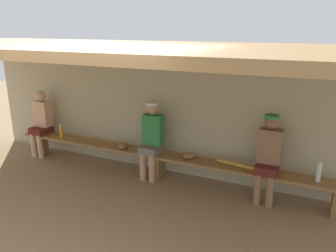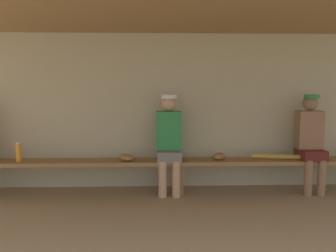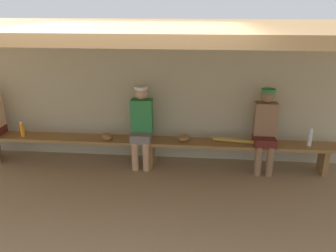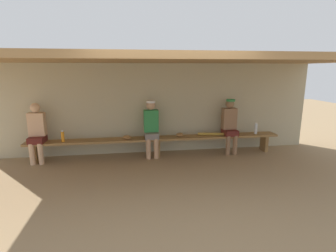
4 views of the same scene
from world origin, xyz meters
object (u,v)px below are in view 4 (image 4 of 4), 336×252
at_px(player_shirtless_tan, 151,126).
at_px(water_bottle_clear, 256,129).
at_px(baseball_glove_worn, 180,135).
at_px(player_near_post, 37,130).
at_px(player_in_red, 230,123).
at_px(water_bottle_orange, 63,136).
at_px(baseball_glove_tan, 127,137).
at_px(baseball_bat, 214,134).
at_px(bench, 158,140).

height_order(player_shirtless_tan, water_bottle_clear, player_shirtless_tan).
bearing_deg(baseball_glove_worn, player_near_post, -60.10).
relative_size(player_near_post, player_in_red, 0.99).
distance_m(water_bottle_orange, water_bottle_clear, 4.64).
bearing_deg(player_shirtless_tan, player_near_post, -179.99).
xyz_separation_m(player_near_post, baseball_glove_worn, (3.24, 0.02, -0.22)).
distance_m(player_near_post, water_bottle_orange, 0.57).
relative_size(baseball_glove_tan, baseball_bat, 0.29).
distance_m(water_bottle_clear, baseball_glove_tan, 3.21).
height_order(player_shirtless_tan, baseball_glove_worn, player_shirtless_tan).
xyz_separation_m(bench, water_bottle_clear, (2.49, -0.01, 0.21)).
height_order(player_near_post, water_bottle_orange, player_near_post).
height_order(player_near_post, player_shirtless_tan, player_shirtless_tan).
height_order(bench, baseball_bat, baseball_bat).
xyz_separation_m(water_bottle_clear, baseball_glove_tan, (-3.21, -0.03, -0.09)).
distance_m(player_near_post, baseball_glove_worn, 3.24).
xyz_separation_m(water_bottle_clear, baseball_glove_worn, (-1.96, 0.03, -0.09)).
bearing_deg(baseball_bat, water_bottle_clear, 9.30).
xyz_separation_m(player_shirtless_tan, baseball_bat, (1.56, -0.00, -0.25)).
relative_size(player_shirtless_tan, water_bottle_clear, 4.74).
xyz_separation_m(player_near_post, water_bottle_clear, (5.19, -0.01, -0.13)).
height_order(player_near_post, water_bottle_clear, player_near_post).
distance_m(water_bottle_orange, baseball_bat, 3.57).
height_order(water_bottle_clear, baseball_bat, water_bottle_clear).
bearing_deg(water_bottle_clear, baseball_bat, 179.72).
bearing_deg(baseball_bat, baseball_glove_tan, -169.53).
distance_m(baseball_glove_worn, baseball_bat, 0.88).
bearing_deg(player_near_post, water_bottle_orange, -4.04).
bearing_deg(water_bottle_orange, baseball_glove_worn, 1.18).
height_order(player_in_red, water_bottle_clear, player_in_red).
relative_size(baseball_glove_worn, baseball_glove_tan, 1.00).
relative_size(player_near_post, baseball_glove_worn, 5.56).
bearing_deg(player_in_red, baseball_glove_worn, 179.26).
bearing_deg(baseball_glove_tan, baseball_bat, 57.26).
relative_size(water_bottle_orange, baseball_bat, 0.31).
distance_m(player_near_post, player_shirtless_tan, 2.55).
bearing_deg(baseball_glove_worn, baseball_glove_tan, -57.98).
bearing_deg(water_bottle_clear, player_in_red, 179.28).
xyz_separation_m(bench, baseball_glove_worn, (0.54, 0.02, 0.12)).
distance_m(water_bottle_clear, baseball_bat, 1.08).
xyz_separation_m(player_near_post, baseball_glove_tan, (1.98, -0.04, -0.22)).
relative_size(player_shirtless_tan, water_bottle_orange, 5.24).
relative_size(player_shirtless_tan, baseball_glove_tan, 5.60).
bearing_deg(water_bottle_orange, water_bottle_clear, 0.37).
distance_m(player_in_red, baseball_bat, 0.46).
bearing_deg(baseball_glove_worn, bench, -58.28).
distance_m(bench, baseball_glove_worn, 0.55).
bearing_deg(water_bottle_clear, baseball_glove_worn, 179.26).
bearing_deg(bench, player_shirtless_tan, 178.63).
relative_size(bench, water_bottle_clear, 21.13).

